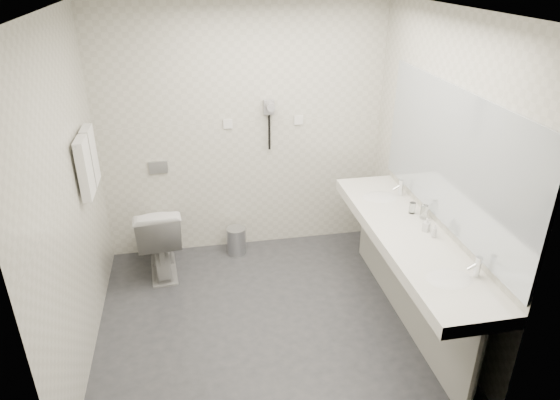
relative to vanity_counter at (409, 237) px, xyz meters
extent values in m
plane|color=#2A2B2F|center=(-1.12, 0.20, -0.80)|extent=(2.80, 2.80, 0.00)
plane|color=silver|center=(-1.12, 0.20, 1.70)|extent=(2.80, 2.80, 0.00)
plane|color=beige|center=(-1.12, 1.50, 0.45)|extent=(2.80, 0.00, 2.80)
plane|color=beige|center=(-1.12, -1.10, 0.45)|extent=(2.80, 0.00, 2.80)
plane|color=beige|center=(-2.52, 0.20, 0.45)|extent=(0.00, 2.60, 2.60)
plane|color=beige|center=(0.27, 0.20, 0.45)|extent=(0.00, 2.60, 2.60)
cube|color=silver|center=(0.00, 0.00, 0.00)|extent=(0.55, 2.20, 0.10)
cube|color=#97978F|center=(0.02, 0.00, -0.42)|extent=(0.03, 2.15, 0.75)
cylinder|color=silver|center=(0.05, -1.04, -0.42)|extent=(0.06, 0.06, 0.75)
cylinder|color=silver|center=(0.05, 1.04, -0.42)|extent=(0.06, 0.06, 0.75)
cube|color=#B2BCC6|center=(0.26, 0.00, 0.65)|extent=(0.02, 2.20, 1.05)
ellipsoid|color=silver|center=(0.00, -0.65, 0.04)|extent=(0.40, 0.31, 0.05)
ellipsoid|color=silver|center=(0.00, 0.65, 0.04)|extent=(0.40, 0.31, 0.05)
cylinder|color=silver|center=(0.19, -0.65, 0.12)|extent=(0.04, 0.04, 0.15)
cylinder|color=silver|center=(0.19, 0.65, 0.12)|extent=(0.04, 0.04, 0.15)
imported|color=white|center=(0.13, -0.01, 0.11)|extent=(0.07, 0.07, 0.11)
imported|color=white|center=(0.15, -0.11, 0.11)|extent=(0.06, 0.06, 0.11)
cylinder|color=silver|center=(0.21, 0.20, 0.11)|extent=(0.07, 0.07, 0.12)
cylinder|color=silver|center=(0.15, 0.30, 0.10)|extent=(0.06, 0.06, 0.10)
imported|color=silver|center=(-2.01, 1.12, -0.42)|extent=(0.48, 0.77, 0.75)
cube|color=#B2B5BA|center=(-1.98, 1.49, 0.15)|extent=(0.18, 0.02, 0.12)
cylinder|color=#B2B5BA|center=(-1.26, 1.31, -0.66)|extent=(0.22, 0.22, 0.28)
cylinder|color=#B2B5BA|center=(-1.26, 1.31, -0.52)|extent=(0.20, 0.20, 0.02)
cylinder|color=silver|center=(-2.47, 0.75, 0.75)|extent=(0.02, 0.62, 0.02)
cube|color=silver|center=(-2.46, 0.61, 0.53)|extent=(0.07, 0.24, 0.48)
cube|color=silver|center=(-2.46, 0.89, 0.53)|extent=(0.07, 0.24, 0.48)
cube|color=gray|center=(-0.88, 1.47, 0.70)|extent=(0.10, 0.04, 0.14)
cylinder|color=gray|center=(-0.88, 1.40, 0.73)|extent=(0.08, 0.14, 0.08)
cylinder|color=black|center=(-0.88, 1.46, 0.45)|extent=(0.02, 0.02, 0.35)
cube|color=silver|center=(-1.27, 1.49, 0.55)|extent=(0.09, 0.02, 0.09)
cube|color=silver|center=(-0.57, 1.49, 0.55)|extent=(0.09, 0.02, 0.09)
camera|label=1|loc=(-1.63, -3.18, 2.01)|focal=32.05mm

